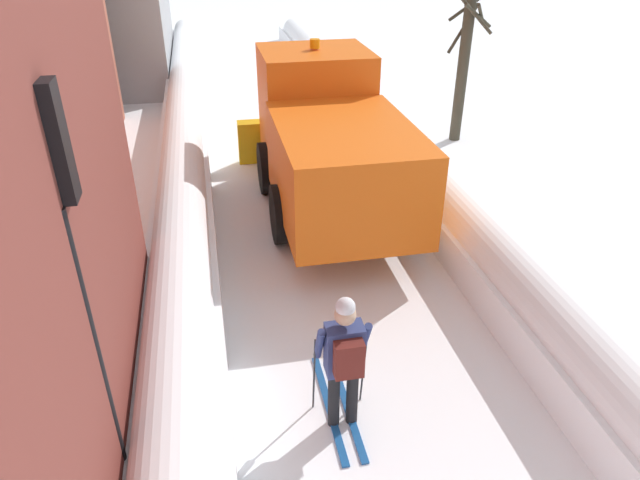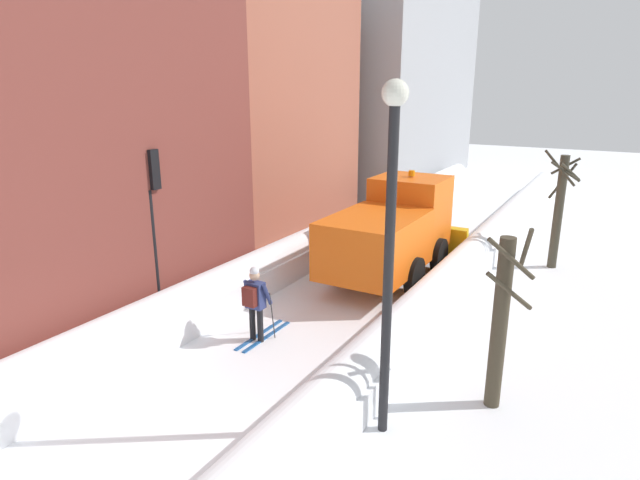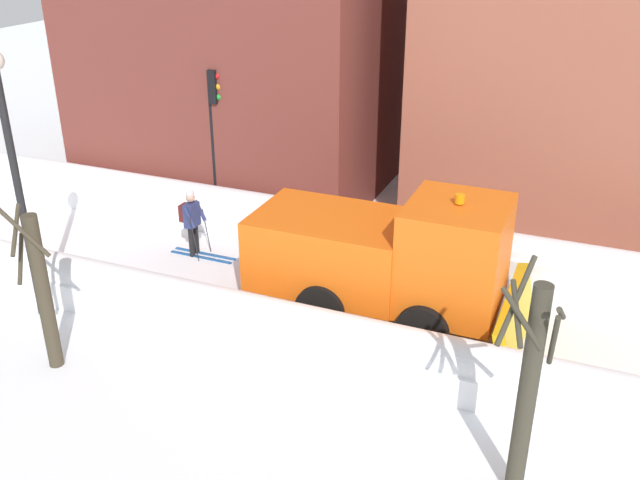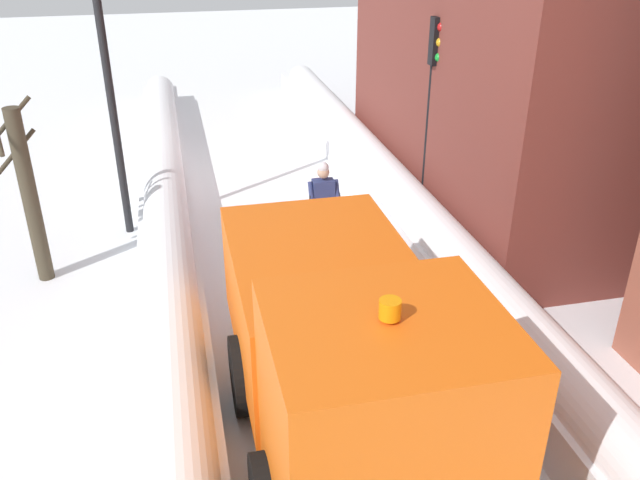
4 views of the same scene
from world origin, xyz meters
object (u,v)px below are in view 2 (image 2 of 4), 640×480
(plow_truck, at_px, (393,230))
(traffic_light_pole, at_px, (154,206))
(bare_tree_near, at_px, (501,320))
(bare_tree_mid, at_px, (559,208))
(skier, at_px, (255,300))
(street_lamp, at_px, (390,226))

(plow_truck, relative_size, traffic_light_pole, 1.38)
(bare_tree_near, relative_size, bare_tree_mid, 0.92)
(skier, distance_m, street_lamp, 4.92)
(plow_truck, distance_m, skier, 5.72)
(bare_tree_near, distance_m, bare_tree_mid, 8.90)
(street_lamp, bearing_deg, skier, 157.57)
(bare_tree_near, bearing_deg, plow_truck, 127.98)
(traffic_light_pole, distance_m, bare_tree_mid, 12.26)
(skier, xyz_separation_m, traffic_light_pole, (-2.37, -0.57, 2.04))
(traffic_light_pole, relative_size, bare_tree_mid, 1.14)
(plow_truck, distance_m, bare_tree_near, 6.99)
(plow_truck, height_order, bare_tree_near, bare_tree_near)
(traffic_light_pole, bearing_deg, plow_truck, 61.16)
(traffic_light_pole, distance_m, street_lamp, 6.34)
(street_lamp, height_order, bare_tree_near, street_lamp)
(skier, height_order, bare_tree_near, bare_tree_near)
(skier, relative_size, street_lamp, 0.31)
(bare_tree_near, height_order, bare_tree_mid, bare_tree_mid)
(plow_truck, height_order, street_lamp, street_lamp)
(street_lamp, bearing_deg, bare_tree_mid, 82.62)
(traffic_light_pole, height_order, bare_tree_near, traffic_light_pole)
(skier, distance_m, bare_tree_near, 5.37)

